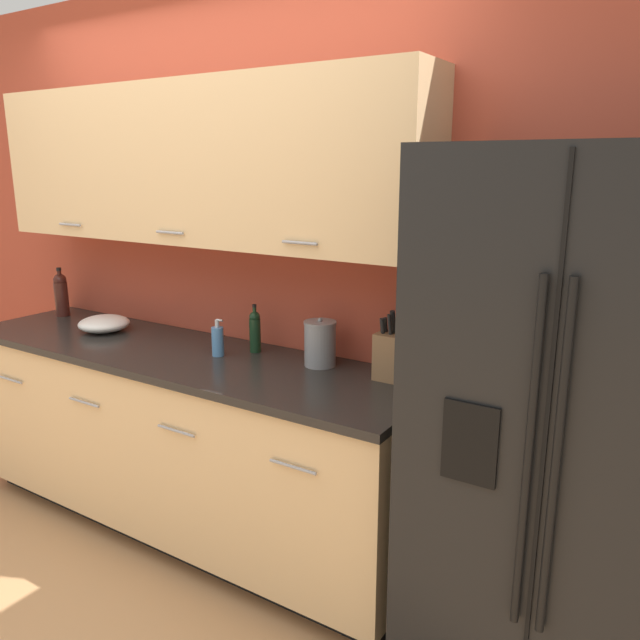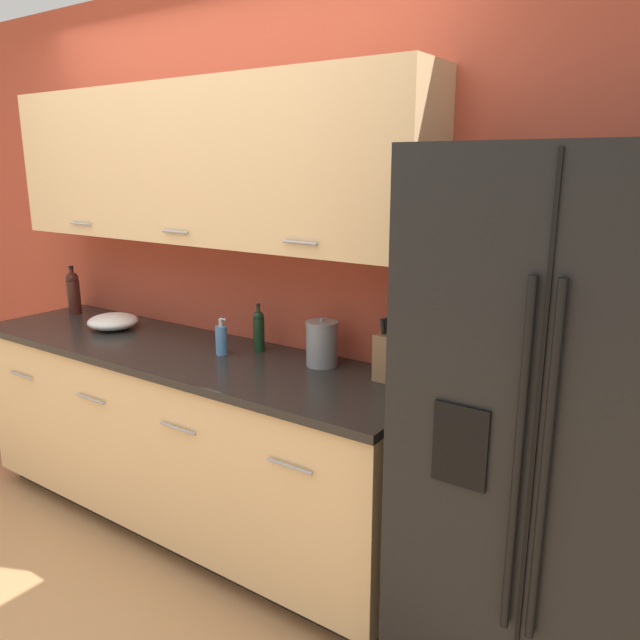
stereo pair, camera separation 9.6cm
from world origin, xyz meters
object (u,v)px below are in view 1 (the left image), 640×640
oil_bottle (255,331)px  steel_canister (320,343)px  knife_block (390,356)px  refrigerator (568,443)px  soap_dispenser (218,341)px  wine_bottle (61,294)px  mixing_bowl (104,324)px

oil_bottle → steel_canister: oil_bottle is taller
knife_block → refrigerator: bearing=-15.9°
knife_block → soap_dispenser: knife_block is taller
refrigerator → knife_block: bearing=164.1°
soap_dispenser → knife_block: bearing=8.9°
refrigerator → soap_dispenser: size_ratio=10.58×
refrigerator → wine_bottle: size_ratio=6.56×
knife_block → wine_bottle: size_ratio=1.02×
refrigerator → knife_block: refrigerator is taller
refrigerator → oil_bottle: refrigerator is taller
knife_block → oil_bottle: size_ratio=1.27×
soap_dispenser → wine_bottle: bearing=175.2°
knife_block → wine_bottle: bearing=-179.5°
soap_dispenser → steel_canister: 0.48m
knife_block → steel_canister: size_ratio=1.35×
knife_block → steel_canister: 0.34m
soap_dispenser → oil_bottle: (0.10, 0.14, 0.03)m
wine_bottle → refrigerator: bearing=-3.9°
refrigerator → mixing_bowl: refrigerator is taller
knife_block → wine_bottle: 2.07m
oil_bottle → mixing_bowl: (-0.89, -0.13, -0.06)m
refrigerator → mixing_bowl: size_ratio=7.06×
refrigerator → steel_canister: refrigerator is taller
knife_block → mixing_bowl: knife_block is taller
wine_bottle → mixing_bowl: bearing=-11.9°
refrigerator → mixing_bowl: (-2.31, 0.09, 0.05)m
mixing_bowl → steel_canister: bearing=5.7°
wine_bottle → soap_dispenser: size_ratio=1.61×
knife_block → steel_canister: knife_block is taller
mixing_bowl → wine_bottle: bearing=168.1°
steel_canister → knife_block: bearing=-0.7°
knife_block → soap_dispenser: 0.81m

